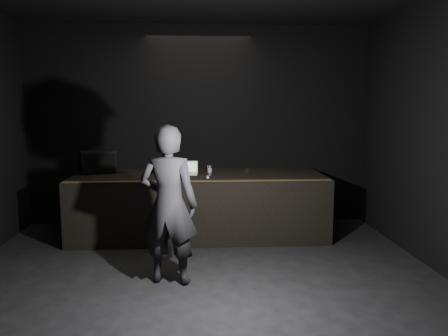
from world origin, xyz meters
The scene contains 11 objects.
ground centered at (0.00, 0.00, 0.00)m, with size 7.00×7.00×0.00m, color black.
room_walls centered at (0.00, 0.00, 2.02)m, with size 6.10×7.10×3.52m.
stage_riser centered at (0.00, 2.73, 0.50)m, with size 4.00×1.50×1.00m, color black.
riser_lip centered at (0.00, 2.02, 1.01)m, with size 3.92×0.10×0.01m, color brown.
stage_monitor centered at (-1.67, 2.94, 1.18)m, with size 0.64×0.56×0.36m.
cable centered at (-1.04, 3.19, 1.01)m, with size 0.02×0.02×0.91m, color black.
laptop centered at (-0.17, 2.74, 1.05)m, with size 0.31×0.28×0.20m.
beer_can centered at (0.17, 2.56, 1.08)m, with size 0.07×0.07×0.16m.
plastic_cup centered at (0.78, 2.70, 1.04)m, with size 0.07×0.07×0.09m, color white.
wii_remote centered at (0.13, 2.34, 1.01)m, with size 0.03×0.13×0.02m, color white.
person centered at (-0.36, 0.73, 0.94)m, with size 0.69×0.45×1.88m, color black.
Camera 1 is at (-0.00, -4.28, 2.06)m, focal length 35.00 mm.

